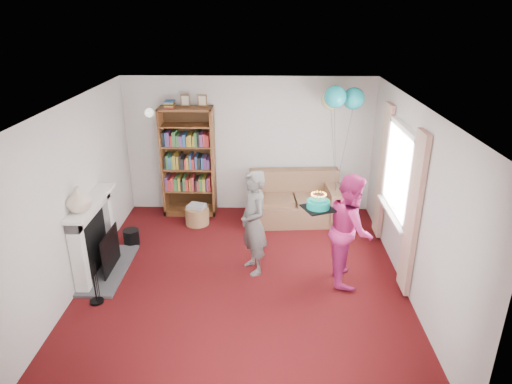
{
  "coord_description": "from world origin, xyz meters",
  "views": [
    {
      "loc": [
        0.33,
        -5.54,
        3.64
      ],
      "look_at": [
        0.17,
        0.6,
        1.11
      ],
      "focal_mm": 32.0,
      "sensor_mm": 36.0,
      "label": 1
    }
  ],
  "objects_px": {
    "bookcase": "(189,163)",
    "person_magenta": "(350,229)",
    "birthday_cake": "(318,204)",
    "person_striped": "(254,223)",
    "sofa": "(294,202)"
  },
  "relations": [
    {
      "from": "sofa",
      "to": "birthday_cake",
      "type": "relative_size",
      "value": 4.37
    },
    {
      "from": "sofa",
      "to": "person_magenta",
      "type": "bearing_deg",
      "value": -76.31
    },
    {
      "from": "bookcase",
      "to": "sofa",
      "type": "xyz_separation_m",
      "value": [
        1.92,
        -0.24,
        -0.65
      ]
    },
    {
      "from": "person_magenta",
      "to": "birthday_cake",
      "type": "distance_m",
      "value": 0.59
    },
    {
      "from": "bookcase",
      "to": "birthday_cake",
      "type": "relative_size",
      "value": 5.91
    },
    {
      "from": "sofa",
      "to": "person_striped",
      "type": "relative_size",
      "value": 1.05
    },
    {
      "from": "person_striped",
      "to": "person_magenta",
      "type": "xyz_separation_m",
      "value": [
        1.33,
        -0.19,
        0.02
      ]
    },
    {
      "from": "bookcase",
      "to": "birthday_cake",
      "type": "xyz_separation_m",
      "value": [
        2.12,
        -2.24,
        0.19
      ]
    },
    {
      "from": "birthday_cake",
      "to": "bookcase",
      "type": "bearing_deg",
      "value": 133.41
    },
    {
      "from": "person_striped",
      "to": "sofa",
      "type": "bearing_deg",
      "value": 135.63
    },
    {
      "from": "bookcase",
      "to": "person_magenta",
      "type": "distance_m",
      "value": 3.41
    },
    {
      "from": "bookcase",
      "to": "person_striped",
      "type": "relative_size",
      "value": 1.43
    },
    {
      "from": "sofa",
      "to": "person_magenta",
      "type": "relative_size",
      "value": 1.03
    },
    {
      "from": "birthday_cake",
      "to": "person_magenta",
      "type": "bearing_deg",
      "value": 2.05
    },
    {
      "from": "person_striped",
      "to": "person_magenta",
      "type": "distance_m",
      "value": 1.34
    }
  ]
}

